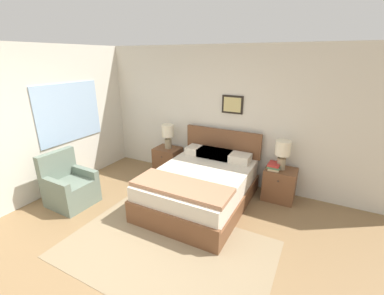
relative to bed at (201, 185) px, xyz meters
The scene contains 13 objects.
ground_plane 1.89m from the bed, 98.58° to the right, with size 16.00×16.00×0.00m, color olive.
wall_back 1.46m from the bed, 104.71° to the left, with size 7.04×0.09×2.60m.
wall_left 2.83m from the bed, behind, with size 0.08×5.26×2.60m.
area_rug_main 1.30m from the bed, 85.59° to the right, with size 2.71×1.74×0.01m.
bed is the anchor object (origin of this frame).
armchair 2.23m from the bed, 152.04° to the right, with size 0.70×0.66×0.90m.
nightstand_near_window 1.38m from the bed, 146.75° to the left, with size 0.52×0.45×0.57m.
nightstand_by_door 1.39m from the bed, 33.19° to the left, with size 0.52×0.45×0.57m.
table_lamp_near_window 1.49m from the bed, 145.92° to the left, with size 0.25×0.25×0.51m.
table_lamp_by_door 1.49m from the bed, 34.10° to the left, with size 0.25×0.25×0.51m.
book_thick_bottom 1.29m from the bed, 34.50° to the left, with size 0.20×0.25×0.03m.
book_hardcover_middle 1.30m from the bed, 34.50° to the left, with size 0.22×0.23×0.04m.
book_novel_upper 1.30m from the bed, 34.50° to the left, with size 0.20×0.25×0.04m.
Camera 1 is at (1.95, -1.66, 2.40)m, focal length 24.00 mm.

